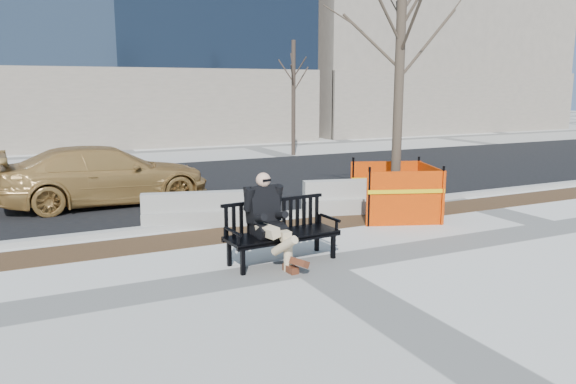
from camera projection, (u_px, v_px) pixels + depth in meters
name	position (u px, v px, depth m)	size (l,w,h in m)	color
ground	(312.00, 266.00, 9.71)	(120.00, 120.00, 0.00)	beige
mulch_strip	(256.00, 231.00, 12.01)	(40.00, 1.20, 0.02)	#47301C
asphalt_street	(181.00, 186.00, 17.50)	(60.00, 10.40, 0.01)	black
curb	(240.00, 219.00, 12.84)	(60.00, 0.25, 0.12)	#9E9B93
bench	(282.00, 262.00, 9.93)	(2.10, 0.75, 1.12)	black
seated_man	(267.00, 264.00, 9.84)	(0.70, 1.17, 1.64)	black
tree_fence	(394.00, 217.00, 13.35)	(2.70, 2.70, 6.75)	#F14100
sedan	(108.00, 204.00, 14.83)	(2.18, 5.36, 1.55)	#A0763A
jersey_barrier_left	(205.00, 226.00, 12.49)	(2.74, 0.55, 0.79)	gray
jersey_barrier_right	(361.00, 213.00, 13.81)	(2.95, 0.59, 0.85)	#A2A098
far_tree_right	(293.00, 155.00, 25.37)	(2.04, 2.04, 5.51)	#3F3228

